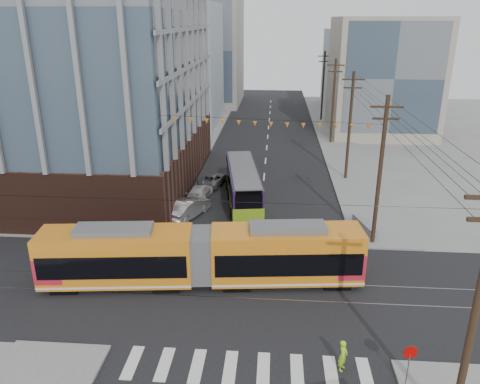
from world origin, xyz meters
name	(u,v)px	position (x,y,z in m)	size (l,w,h in m)	color
ground	(250,330)	(0.00, 0.00, 0.00)	(160.00, 160.00, 0.00)	slate
office_building	(29,35)	(-22.00, 23.00, 14.30)	(30.00, 25.00, 28.60)	#381E16
bg_bldg_nw_near	(160,65)	(-17.00, 52.00, 9.00)	(18.00, 16.00, 18.00)	#8C99A5
bg_bldg_ne_near	(383,77)	(16.00, 48.00, 8.00)	(14.00, 14.00, 16.00)	gray
bg_bldg_nw_far	(199,50)	(-14.00, 72.00, 10.00)	(16.00, 18.00, 20.00)	gray
bg_bldg_ne_far	(370,70)	(18.00, 68.00, 7.00)	(16.00, 16.00, 14.00)	#8C99A5
utility_pole_near	(474,318)	(8.50, -6.00, 5.50)	(0.30, 0.30, 11.00)	black
utility_pole_far	(323,86)	(8.50, 56.00, 5.50)	(0.30, 0.30, 11.00)	black
streetcar	(202,256)	(-3.29, 4.53, 1.91)	(19.87, 2.79, 3.83)	orange
city_bus	(243,184)	(-1.74, 18.79, 1.66)	(2.53, 11.68, 3.31)	#2D1543
parked_car_silver	(188,208)	(-6.10, 14.93, 0.81)	(1.71, 4.91, 1.62)	silver
parked_car_white	(200,192)	(-5.79, 19.38, 0.63)	(1.76, 4.32, 1.25)	#B8B0B0
parked_car_grey	(213,179)	(-5.06, 23.09, 0.61)	(2.03, 4.41, 1.22)	#5A5C5F
pedestrian	(343,355)	(4.55, -2.68, 0.81)	(0.59, 0.39, 1.61)	#9CE51E
stop_sign	(408,370)	(7.23, -3.76, 1.11)	(0.67, 0.67, 2.21)	#B00300
jersey_barrier	(365,226)	(8.30, 13.26, 0.36)	(0.81, 3.59, 0.72)	#605F62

